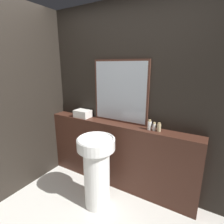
{
  "coord_description": "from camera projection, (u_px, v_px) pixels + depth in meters",
  "views": [
    {
      "loc": [
        1.09,
        -0.61,
        1.72
      ],
      "look_at": [
        -0.01,
        1.25,
        1.13
      ],
      "focal_mm": 28.0,
      "sensor_mm": 36.0,
      "label": 1
    }
  ],
  "objects": [
    {
      "name": "towel_stack",
      "position": [
        83.0,
        114.0,
        2.65
      ],
      "size": [
        0.24,
        0.18,
        0.11
      ],
      "color": "silver",
      "rests_on": "vanity_counter"
    },
    {
      "name": "vanity_counter",
      "position": [
        116.0,
        155.0,
        2.5
      ],
      "size": [
        2.21,
        0.22,
        0.94
      ],
      "color": "#422319",
      "rests_on": "ground_plane"
    },
    {
      "name": "shampoo_bottle",
      "position": [
        150.0,
        125.0,
        2.13
      ],
      "size": [
        0.05,
        0.05,
        0.13
      ],
      "color": "white",
      "rests_on": "vanity_counter"
    },
    {
      "name": "lotion_bottle",
      "position": [
        159.0,
        127.0,
        2.08
      ],
      "size": [
        0.05,
        0.05,
        0.11
      ],
      "color": "#C6B284",
      "rests_on": "vanity_counter"
    },
    {
      "name": "wall_back",
      "position": [
        122.0,
        100.0,
        2.41
      ],
      "size": [
        8.0,
        0.06,
        2.5
      ],
      "color": "black",
      "rests_on": "ground_plane"
    },
    {
      "name": "pedestal_sink",
      "position": [
        97.0,
        168.0,
        2.1
      ],
      "size": [
        0.44,
        0.44,
        0.91
      ],
      "color": "white",
      "rests_on": "ground_plane"
    },
    {
      "name": "conditioner_bottle",
      "position": [
        154.0,
        127.0,
        2.11
      ],
      "size": [
        0.04,
        0.04,
        0.11
      ],
      "color": "white",
      "rests_on": "vanity_counter"
    },
    {
      "name": "mirror",
      "position": [
        120.0,
        92.0,
        2.34
      ],
      "size": [
        0.8,
        0.03,
        0.84
      ],
      "color": "#47281E",
      "rests_on": "vanity_counter"
    }
  ]
}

